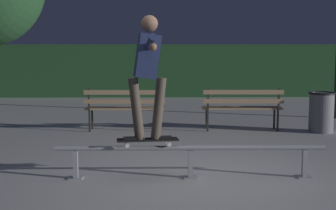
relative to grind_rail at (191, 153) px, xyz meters
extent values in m
plane|color=#ADAAA8|center=(0.00, -0.07, -0.32)|extent=(90.00, 90.00, 0.00)
cube|color=#234C28|center=(0.00, 10.79, 0.59)|extent=(24.00, 1.20, 1.81)
cylinder|color=gray|center=(0.00, 0.00, 0.07)|extent=(3.47, 0.06, 0.06)
cube|color=gray|center=(-1.47, 0.00, -0.14)|extent=(0.06, 0.06, 0.36)
cube|color=gray|center=(-1.47, 0.00, -0.31)|extent=(0.18, 0.18, 0.01)
cube|color=gray|center=(0.00, 0.00, -0.14)|extent=(0.06, 0.06, 0.36)
cube|color=gray|center=(0.00, 0.00, -0.31)|extent=(0.18, 0.18, 0.01)
cube|color=gray|center=(1.47, 0.00, -0.14)|extent=(0.06, 0.06, 0.36)
cube|color=gray|center=(1.47, 0.00, -0.31)|extent=(0.18, 0.18, 0.01)
cube|color=black|center=(-0.55, 0.00, 0.18)|extent=(0.80, 0.29, 0.02)
cube|color=black|center=(-0.55, 0.00, 0.19)|extent=(0.78, 0.28, 0.00)
cube|color=#9E9EA3|center=(-0.28, 0.03, 0.16)|extent=(0.07, 0.17, 0.02)
cube|color=#9E9EA3|center=(-0.81, -0.03, 0.16)|extent=(0.07, 0.17, 0.02)
cylinder|color=beige|center=(-0.28, -0.05, 0.13)|extent=(0.06, 0.04, 0.05)
cylinder|color=beige|center=(-0.29, 0.11, 0.13)|extent=(0.06, 0.04, 0.05)
cylinder|color=beige|center=(-0.80, -0.11, 0.13)|extent=(0.06, 0.04, 0.05)
cylinder|color=beige|center=(-0.82, 0.05, 0.13)|extent=(0.06, 0.04, 0.05)
cube|color=black|center=(-0.37, 0.02, 0.21)|extent=(0.27, 0.13, 0.03)
cube|color=black|center=(-0.73, -0.02, 0.21)|extent=(0.27, 0.13, 0.03)
cylinder|color=#473D33|center=(-0.41, 0.02, 0.58)|extent=(0.22, 0.15, 0.79)
cylinder|color=#473D33|center=(-0.69, -0.02, 0.58)|extent=(0.22, 0.15, 0.79)
cube|color=#1E284C|center=(-0.55, 0.00, 1.24)|extent=(0.37, 0.40, 0.57)
cylinder|color=#1E284C|center=(-0.50, -0.38, 1.40)|extent=(0.16, 0.61, 0.21)
cylinder|color=#1E284C|center=(-0.59, 0.38, 1.40)|extent=(0.16, 0.61, 0.21)
sphere|color=brown|center=(-0.47, -0.66, 1.35)|extent=(0.09, 0.09, 0.09)
sphere|color=brown|center=(-0.63, 0.66, 1.35)|extent=(0.09, 0.09, 0.09)
sphere|color=brown|center=(-0.52, 0.00, 1.64)|extent=(0.21, 0.21, 0.21)
cube|color=#282623|center=(-0.38, 3.72, -0.10)|extent=(0.04, 0.04, 0.44)
cube|color=#282623|center=(-0.38, 3.40, -0.10)|extent=(0.04, 0.04, 0.44)
cube|color=#282623|center=(-0.39, 3.36, 0.34)|extent=(0.04, 0.04, 0.44)
cube|color=#282623|center=(-1.78, 3.75, -0.10)|extent=(0.04, 0.04, 0.44)
cube|color=#282623|center=(-1.79, 3.43, -0.10)|extent=(0.04, 0.04, 0.44)
cube|color=#282623|center=(-1.79, 3.39, 0.34)|extent=(0.04, 0.04, 0.44)
cube|color=#A38460|center=(-1.08, 3.71, 0.14)|extent=(1.60, 0.13, 0.04)
cube|color=#A38460|center=(-1.08, 3.57, 0.14)|extent=(1.60, 0.13, 0.04)
cube|color=#A38460|center=(-1.09, 3.43, 0.14)|extent=(1.60, 0.13, 0.04)
cube|color=#A38460|center=(-1.09, 3.36, 0.30)|extent=(1.60, 0.07, 0.09)
cube|color=#A38460|center=(-1.09, 3.36, 0.48)|extent=(1.60, 0.07, 0.09)
cube|color=#282623|center=(1.99, 3.72, -0.10)|extent=(0.04, 0.04, 0.44)
cube|color=#282623|center=(1.98, 3.40, -0.10)|extent=(0.04, 0.04, 0.44)
cube|color=#282623|center=(1.98, 3.36, 0.34)|extent=(0.04, 0.04, 0.44)
cube|color=#282623|center=(0.58, 3.75, -0.10)|extent=(0.04, 0.04, 0.44)
cube|color=#282623|center=(0.57, 3.43, -0.10)|extent=(0.04, 0.04, 0.44)
cube|color=#282623|center=(0.57, 3.39, 0.34)|extent=(0.04, 0.04, 0.44)
cube|color=#A38460|center=(1.28, 3.71, 0.14)|extent=(1.60, 0.13, 0.04)
cube|color=#A38460|center=(1.28, 3.57, 0.14)|extent=(1.60, 0.13, 0.04)
cube|color=#A38460|center=(1.28, 3.43, 0.14)|extent=(1.60, 0.13, 0.04)
cube|color=#A38460|center=(1.27, 3.36, 0.30)|extent=(1.60, 0.07, 0.09)
cube|color=#A38460|center=(1.27, 3.36, 0.48)|extent=(1.60, 0.07, 0.09)
cylinder|color=#282623|center=(3.85, 5.25, -0.26)|extent=(0.20, 0.20, 0.12)
cylinder|color=slate|center=(2.83, 3.32, 0.07)|extent=(0.48, 0.48, 0.78)
torus|color=black|center=(2.83, 3.32, 0.46)|extent=(0.52, 0.52, 0.04)
camera|label=1|loc=(-0.40, -5.90, 1.33)|focal=50.37mm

